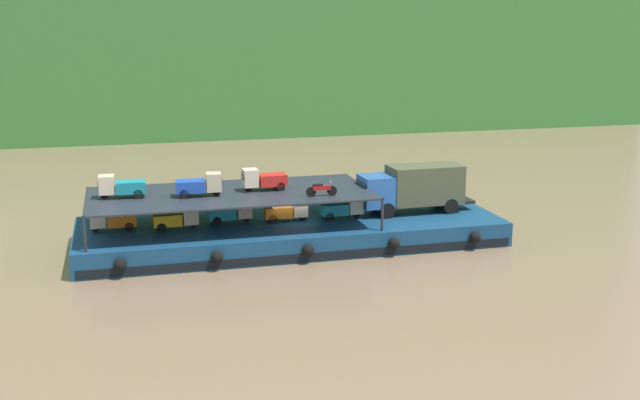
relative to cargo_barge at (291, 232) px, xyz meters
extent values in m
plane|color=#7F664C|center=(0.00, 0.03, -0.75)|extent=(400.00, 400.00, 0.00)
cube|color=navy|center=(0.00, 0.03, 0.00)|extent=(26.48, 8.64, 1.50)
cube|color=black|center=(0.00, -4.31, -0.40)|extent=(25.95, 0.06, 0.50)
sphere|color=black|center=(-10.59, -4.50, 0.10)|extent=(0.71, 0.71, 0.71)
sphere|color=black|center=(-5.30, -4.50, 0.10)|extent=(0.71, 0.71, 0.71)
sphere|color=black|center=(0.00, -4.50, 0.10)|extent=(0.71, 0.71, 0.71)
sphere|color=black|center=(5.30, -4.50, 0.10)|extent=(0.71, 0.71, 0.71)
sphere|color=black|center=(10.59, -4.50, 0.10)|extent=(0.71, 0.71, 0.71)
cube|color=#285BA3|center=(5.64, -0.06, 2.35)|extent=(2.06, 2.24, 2.00)
cube|color=#192833|center=(4.61, -0.08, 2.70)|extent=(0.11, 1.84, 0.60)
cube|color=#474C33|center=(9.04, 0.03, 2.60)|extent=(4.86, 2.42, 2.50)
cube|color=black|center=(9.04, 0.03, 1.30)|extent=(6.83, 1.56, 0.20)
cylinder|color=black|center=(6.01, 0.96, 1.25)|extent=(1.01, 0.31, 1.00)
cylinder|color=black|center=(6.07, -1.06, 1.25)|extent=(1.01, 0.31, 1.00)
cylinder|color=black|center=(10.45, 1.08, 1.25)|extent=(1.01, 0.31, 1.00)
cylinder|color=black|center=(10.51, -0.94, 1.25)|extent=(1.01, 0.31, 1.00)
cylinder|color=#232833|center=(4.76, 3.87, 1.75)|extent=(0.16, 0.16, 2.00)
cylinder|color=#232833|center=(4.76, -3.81, 1.75)|extent=(0.16, 0.16, 2.00)
cylinder|color=#232833|center=(-12.36, 3.87, 1.75)|extent=(0.16, 0.16, 2.00)
cylinder|color=#232833|center=(-12.36, -3.81, 1.75)|extent=(0.16, 0.16, 2.00)
cube|color=#232833|center=(-3.80, 0.03, 2.70)|extent=(17.28, 7.84, 0.10)
cube|color=orange|center=(-10.38, 0.45, 1.38)|extent=(1.74, 1.25, 0.70)
cube|color=beige|center=(-11.78, 0.40, 1.58)|extent=(0.93, 1.03, 1.10)
cube|color=#19232D|center=(-12.25, 0.39, 1.69)|extent=(0.07, 0.85, 0.38)
cylinder|color=black|center=(-11.93, 0.40, 1.03)|extent=(0.56, 0.16, 0.56)
cylinder|color=black|center=(-10.00, 0.99, 1.03)|extent=(0.56, 0.16, 0.56)
cylinder|color=black|center=(-9.96, -0.07, 1.03)|extent=(0.56, 0.16, 0.56)
cube|color=gold|center=(-7.72, -0.23, 1.38)|extent=(1.74, 1.26, 0.70)
cube|color=beige|center=(-6.32, -0.18, 1.58)|extent=(0.94, 1.03, 1.10)
cube|color=#19232D|center=(-5.85, -0.17, 1.69)|extent=(0.07, 0.85, 0.38)
cylinder|color=black|center=(-6.17, -0.18, 1.03)|extent=(0.56, 0.16, 0.56)
cylinder|color=black|center=(-8.10, -0.78, 1.03)|extent=(0.56, 0.16, 0.56)
cylinder|color=black|center=(-8.13, 0.28, 1.03)|extent=(0.56, 0.16, 0.56)
cube|color=teal|center=(-4.31, 0.46, 1.38)|extent=(1.73, 1.25, 0.70)
cube|color=beige|center=(-2.91, 0.50, 1.58)|extent=(0.93, 1.03, 1.10)
cube|color=#19232D|center=(-2.44, 0.51, 1.69)|extent=(0.06, 0.85, 0.38)
cylinder|color=black|center=(-2.76, 0.50, 1.03)|extent=(0.56, 0.16, 0.56)
cylinder|color=black|center=(-4.70, -0.08, 1.03)|extent=(0.56, 0.16, 0.56)
cylinder|color=black|center=(-4.73, 0.98, 1.03)|extent=(0.56, 0.16, 0.56)
cube|color=orange|center=(-0.84, 0.00, 1.38)|extent=(1.74, 1.26, 0.70)
cube|color=beige|center=(0.56, -0.05, 1.58)|extent=(0.93, 1.03, 1.10)
cube|color=#19232D|center=(1.03, -0.06, 1.69)|extent=(0.07, 0.85, 0.38)
cylinder|color=black|center=(0.71, -0.05, 1.03)|extent=(0.56, 0.16, 0.56)
cylinder|color=black|center=(-1.26, -0.51, 1.03)|extent=(0.56, 0.16, 0.56)
cylinder|color=black|center=(-1.22, 0.54, 1.03)|extent=(0.56, 0.16, 0.56)
cube|color=teal|center=(2.74, -0.24, 1.38)|extent=(1.71, 1.22, 0.70)
cube|color=#C6B793|center=(4.14, -0.22, 1.58)|extent=(0.91, 1.01, 1.10)
cube|color=#19232D|center=(4.61, -0.22, 1.69)|extent=(0.05, 0.85, 0.38)
cylinder|color=black|center=(4.29, -0.22, 1.03)|extent=(0.56, 0.15, 0.56)
cylinder|color=black|center=(2.35, -0.77, 1.03)|extent=(0.56, 0.15, 0.56)
cylinder|color=black|center=(2.34, 0.29, 1.03)|extent=(0.56, 0.15, 0.56)
cube|color=teal|center=(-9.72, 0.36, 3.38)|extent=(1.74, 1.25, 0.70)
cube|color=beige|center=(-11.12, 0.40, 3.58)|extent=(0.93, 1.03, 1.10)
cube|color=#19232D|center=(-11.59, 0.42, 3.69)|extent=(0.07, 0.85, 0.38)
cylinder|color=black|center=(-11.27, 0.41, 3.03)|extent=(0.56, 0.16, 0.56)
cylinder|color=black|center=(-9.31, 0.88, 3.03)|extent=(0.56, 0.16, 0.56)
cylinder|color=black|center=(-9.34, -0.18, 3.03)|extent=(0.56, 0.16, 0.56)
cube|color=#1E47B7|center=(-6.26, -0.36, 3.38)|extent=(1.76, 1.28, 0.70)
cube|color=#C6B793|center=(-4.87, -0.43, 3.58)|extent=(0.95, 1.04, 1.10)
cube|color=#19232D|center=(-4.40, -0.45, 3.69)|extent=(0.08, 0.85, 0.38)
cylinder|color=black|center=(-4.72, -0.43, 3.03)|extent=(0.57, 0.17, 0.56)
cylinder|color=black|center=(-6.69, -0.87, 3.03)|extent=(0.57, 0.17, 0.56)
cylinder|color=black|center=(-6.64, 0.19, 3.03)|extent=(0.57, 0.17, 0.56)
cube|color=red|center=(-1.11, 0.29, 3.38)|extent=(1.74, 1.26, 0.70)
cube|color=beige|center=(-2.51, 0.24, 3.58)|extent=(0.94, 1.03, 1.10)
cube|color=#19232D|center=(-2.98, 0.22, 3.69)|extent=(0.07, 0.85, 0.38)
cylinder|color=black|center=(-2.66, 0.23, 3.03)|extent=(0.56, 0.16, 0.56)
cylinder|color=black|center=(-0.73, 0.84, 3.03)|extent=(0.56, 0.16, 0.56)
cylinder|color=black|center=(-0.69, -0.22, 3.03)|extent=(0.56, 0.16, 0.56)
cylinder|color=black|center=(2.04, -2.33, 3.05)|extent=(0.60, 0.11, 0.60)
cylinder|color=black|center=(0.74, -2.31, 3.05)|extent=(0.60, 0.11, 0.60)
cube|color=#B21919|center=(1.39, -2.32, 3.27)|extent=(1.10, 0.22, 0.28)
cube|color=black|center=(1.14, -2.32, 3.45)|extent=(0.60, 0.21, 0.12)
cylinder|color=#B2B2B7|center=(1.94, -2.33, 3.60)|extent=(0.05, 0.55, 0.04)
camera|label=1|loc=(-10.27, -46.22, 13.14)|focal=43.37mm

